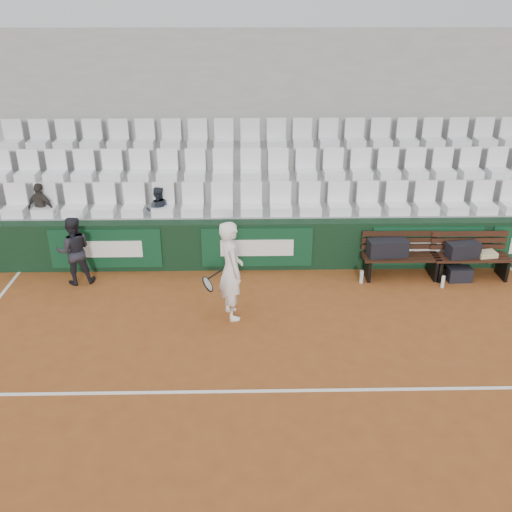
{
  "coord_description": "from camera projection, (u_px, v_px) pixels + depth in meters",
  "views": [
    {
      "loc": [
        -0.43,
        -6.51,
        5.18
      ],
      "look_at": [
        -0.25,
        2.4,
        1.0
      ],
      "focal_mm": 40.0,
      "sensor_mm": 36.0,
      "label": 1
    }
  ],
  "objects": [
    {
      "name": "grandstand_tier_front",
      "position": [
        266.0,
        233.0,
        12.07
      ],
      "size": [
        18.0,
        0.95,
        1.0
      ],
      "primitive_type": "cube",
      "color": "gray",
      "rests_on": "ground"
    },
    {
      "name": "bench_right",
      "position": [
        470.0,
        267.0,
        11.21
      ],
      "size": [
        1.5,
        0.56,
        0.45
      ],
      "primitive_type": "cube",
      "color": "#361A10",
      "rests_on": "ground"
    },
    {
      "name": "grandstand_tier_back",
      "position": [
        263.0,
        185.0,
        13.6
      ],
      "size": [
        18.0,
        0.95,
        1.9
      ],
      "primitive_type": "cube",
      "color": "gray",
      "rests_on": "ground"
    },
    {
      "name": "towel",
      "position": [
        487.0,
        254.0,
        11.11
      ],
      "size": [
        0.39,
        0.3,
        0.1
      ],
      "primitive_type": "cube",
      "rotation": [
        0.0,
        0.0,
        0.13
      ],
      "color": "tan",
      "rests_on": "bench_right"
    },
    {
      "name": "seat_row_mid",
      "position": [
        265.0,
        164.0,
        12.24
      ],
      "size": [
        11.9,
        0.44,
        0.63
      ],
      "primitive_type": "cube",
      "color": "white",
      "rests_on": "grandstand_tier_mid"
    },
    {
      "name": "seat_row_front",
      "position": [
        266.0,
        199.0,
        11.57
      ],
      "size": [
        11.9,
        0.44,
        0.63
      ],
      "primitive_type": "cube",
      "color": "white",
      "rests_on": "grandstand_tier_front"
    },
    {
      "name": "spectator_c",
      "position": [
        157.0,
        190.0,
        11.49
      ],
      "size": [
        0.5,
        0.39,
        1.02
      ],
      "primitive_type": "imported",
      "rotation": [
        0.0,
        0.0,
        3.16
      ],
      "color": "#202731",
      "rests_on": "grandstand_tier_front"
    },
    {
      "name": "sports_bag_ground",
      "position": [
        459.0,
        274.0,
        11.12
      ],
      "size": [
        0.47,
        0.3,
        0.28
      ],
      "primitive_type": "cube",
      "rotation": [
        0.0,
        0.0,
        0.04
      ],
      "color": "black",
      "rests_on": "ground"
    },
    {
      "name": "sports_bag_right",
      "position": [
        463.0,
        250.0,
        11.05
      ],
      "size": [
        0.66,
        0.4,
        0.29
      ],
      "primitive_type": "cube",
      "rotation": [
        0.0,
        0.0,
        0.18
      ],
      "color": "black",
      "rests_on": "bench_right"
    },
    {
      "name": "water_bottle_near",
      "position": [
        362.0,
        277.0,
        11.03
      ],
      "size": [
        0.07,
        0.07,
        0.26
      ],
      "primitive_type": "cylinder",
      "color": "silver",
      "rests_on": "ground"
    },
    {
      "name": "grandstand_rear_wall",
      "position": [
        262.0,
        126.0,
        13.64
      ],
      "size": [
        18.0,
        0.3,
        4.4
      ],
      "primitive_type": "cube",
      "color": "#979794",
      "rests_on": "ground"
    },
    {
      "name": "bench_left",
      "position": [
        400.0,
        267.0,
        11.22
      ],
      "size": [
        1.5,
        0.56,
        0.45
      ],
      "primitive_type": "cube",
      "color": "black",
      "rests_on": "ground"
    },
    {
      "name": "water_bottle_far",
      "position": [
        443.0,
        282.0,
        10.87
      ],
      "size": [
        0.07,
        0.07,
        0.24
      ],
      "primitive_type": "cylinder",
      "color": "silver",
      "rests_on": "ground"
    },
    {
      "name": "court_baseline",
      "position": [
        277.0,
        391.0,
        8.1
      ],
      "size": [
        18.0,
        0.06,
        0.01
      ],
      "primitive_type": "cube",
      "color": "white",
      "rests_on": "ground"
    },
    {
      "name": "grandstand_tier_mid",
      "position": [
        264.0,
        207.0,
        12.84
      ],
      "size": [
        18.0,
        0.95,
        1.45
      ],
      "primitive_type": "cube",
      "color": "gray",
      "rests_on": "ground"
    },
    {
      "name": "back_barrier",
      "position": [
        270.0,
        245.0,
        11.5
      ],
      "size": [
        18.0,
        0.34,
        1.0
      ],
      "color": "black",
      "rests_on": "ground"
    },
    {
      "name": "sports_bag_left",
      "position": [
        387.0,
        248.0,
        11.09
      ],
      "size": [
        0.79,
        0.4,
        0.33
      ],
      "primitive_type": "cube",
      "rotation": [
        0.0,
        0.0,
        0.1
      ],
      "color": "black",
      "rests_on": "bench_left"
    },
    {
      "name": "tennis_player",
      "position": [
        231.0,
        270.0,
        9.61
      ],
      "size": [
        0.79,
        0.74,
        1.76
      ],
      "color": "white",
      "rests_on": "ground"
    },
    {
      "name": "ground",
      "position": [
        277.0,
        391.0,
        8.1
      ],
      "size": [
        80.0,
        80.0,
        0.0
      ],
      "primitive_type": "plane",
      "color": "brown",
      "rests_on": "ground"
    },
    {
      "name": "ball_kid",
      "position": [
        74.0,
        251.0,
        10.82
      ],
      "size": [
        0.77,
        0.66,
        1.35
      ],
      "primitive_type": "imported",
      "rotation": [
        0.0,
        0.0,
        3.4
      ],
      "color": "black",
      "rests_on": "ground"
    },
    {
      "name": "spectator_b",
      "position": [
        38.0,
        188.0,
        11.42
      ],
      "size": [
        0.71,
        0.49,
        1.11
      ],
      "primitive_type": "imported",
      "rotation": [
        0.0,
        0.0,
        2.76
      ],
      "color": "#312C27",
      "rests_on": "grandstand_tier_front"
    },
    {
      "name": "seat_row_back",
      "position": [
        263.0,
        133.0,
        12.9
      ],
      "size": [
        11.9,
        0.44,
        0.63
      ],
      "primitive_type": "cube",
      "color": "silver",
      "rests_on": "grandstand_tier_back"
    }
  ]
}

